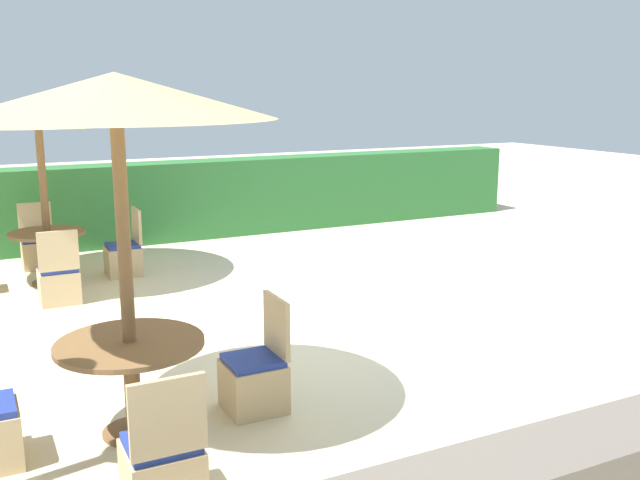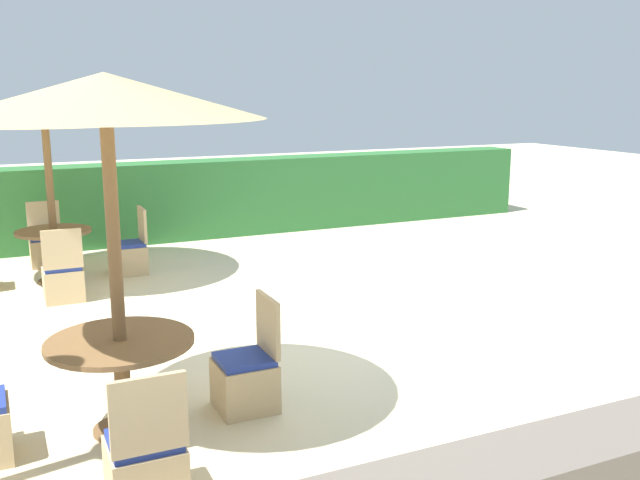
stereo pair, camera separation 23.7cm
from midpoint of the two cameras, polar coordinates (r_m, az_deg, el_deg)
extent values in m
plane|color=beige|center=(7.72, 2.77, -7.40)|extent=(40.00, 40.00, 0.00)
cube|color=#2D6B33|center=(12.63, -9.01, 3.27)|extent=(13.00, 0.70, 1.33)
cube|color=#6B6056|center=(5.04, 22.52, -16.47)|extent=(10.00, 0.56, 0.49)
cylinder|color=brown|center=(5.38, -14.85, -2.03)|extent=(0.10, 0.10, 2.60)
cone|color=tan|center=(5.22, -15.59, 11.07)|extent=(2.25, 2.25, 0.32)
cylinder|color=brown|center=(5.82, -14.15, -14.41)|extent=(0.48, 0.48, 0.03)
cylinder|color=brown|center=(5.68, -14.32, -11.39)|extent=(0.12, 0.12, 0.70)
cylinder|color=brown|center=(5.54, -14.52, -7.89)|extent=(1.10, 1.10, 0.04)
cube|color=tan|center=(4.81, -12.33, -17.78)|extent=(0.46, 0.46, 0.40)
cube|color=#233893|center=(4.71, -12.46, -15.40)|extent=(0.42, 0.42, 0.05)
cube|color=tan|center=(4.41, -12.01, -13.54)|extent=(0.46, 0.04, 0.48)
cube|color=tan|center=(5.94, -4.88, -11.52)|extent=(0.46, 0.46, 0.40)
cube|color=#233893|center=(5.85, -4.92, -9.50)|extent=(0.42, 0.42, 0.05)
cube|color=tan|center=(5.83, -3.02, -6.78)|extent=(0.04, 0.46, 0.48)
cylinder|color=brown|center=(10.05, -20.13, 3.38)|extent=(0.10, 0.10, 2.36)
cone|color=tan|center=(9.95, -20.60, 9.65)|extent=(2.88, 2.88, 0.32)
cylinder|color=brown|center=(10.27, -19.66, -3.05)|extent=(0.48, 0.48, 0.03)
cylinder|color=brown|center=(10.20, -19.79, -1.31)|extent=(0.12, 0.12, 0.67)
cylinder|color=brown|center=(10.12, -19.93, 0.64)|extent=(0.98, 0.98, 0.04)
cube|color=tan|center=(11.19, -20.43, -0.92)|extent=(0.46, 0.46, 0.40)
cube|color=#233893|center=(11.14, -20.52, 0.20)|extent=(0.42, 0.42, 0.05)
cube|color=tan|center=(11.30, -20.71, 1.72)|extent=(0.46, 0.04, 0.48)
cube|color=tan|center=(10.36, -14.40, -1.53)|extent=(0.46, 0.46, 0.40)
cube|color=#233893|center=(10.31, -14.47, -0.32)|extent=(0.42, 0.42, 0.05)
cube|color=tan|center=(10.30, -13.40, 1.23)|extent=(0.04, 0.46, 0.48)
cube|color=tan|center=(9.30, -19.15, -3.38)|extent=(0.46, 0.46, 0.40)
cube|color=#233893|center=(9.25, -19.25, -2.03)|extent=(0.42, 0.42, 0.05)
cube|color=tan|center=(8.98, -19.23, -0.70)|extent=(0.46, 0.04, 0.48)
camera|label=1|loc=(0.12, -89.15, 0.18)|focal=40.00mm
camera|label=2|loc=(0.12, 90.85, -0.18)|focal=40.00mm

